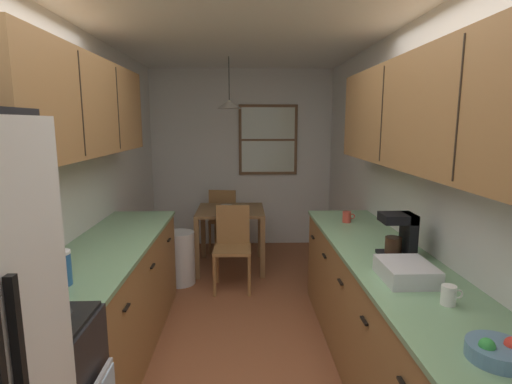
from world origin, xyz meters
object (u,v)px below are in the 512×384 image
table_serving_bowl (226,208)px  storage_canister (61,268)px  trash_bin (180,258)px  dining_chair_near (233,243)px  mug_spare (347,217)px  dining_chair_far (224,217)px  dining_table (231,219)px  fruit_bowl (498,351)px  coffee_maker (401,234)px  dish_rack (406,271)px  mug_by_coffeemaker (449,295)px

table_serving_bowl → storage_canister: bearing=-107.3°
trash_bin → dining_chair_near: bearing=-10.5°
dining_chair_near → table_serving_bowl: (-0.09, 0.54, 0.28)m
mug_spare → dining_chair_far: bearing=122.4°
dining_table → fruit_bowl: (1.12, -3.43, 0.32)m
dining_chair_near → trash_bin: dining_chair_near is taller
table_serving_bowl → trash_bin: bearing=-139.7°
coffee_maker → dish_rack: 0.44m
fruit_bowl → mug_by_coffeemaker: bearing=83.7°
dining_chair_near → trash_bin: (-0.60, 0.11, -0.20)m
dining_chair_near → dining_chair_far: same height
coffee_maker → fruit_bowl: size_ratio=1.30×
storage_canister → mug_by_coffeemaker: (2.03, -0.31, -0.05)m
dining_chair_far → coffee_maker: bearing=-65.0°
mug_by_coffeemaker → table_serving_bowl: 3.16m
table_serving_bowl → dining_chair_near: bearing=-80.8°
dining_chair_far → table_serving_bowl: bearing=-84.8°
dining_table → mug_spare: 1.73m
dining_chair_far → trash_bin: dining_chair_far is taller
mug_spare → table_serving_bowl: 1.70m
mug_by_coffeemaker → dish_rack: (-0.08, 0.32, -0.00)m
trash_bin → mug_by_coffeemaker: 3.09m
dining_chair_near → mug_by_coffeemaker: 2.66m
dining_chair_near → mug_spare: size_ratio=7.93×
dining_table → dining_chair_far: bearing=100.2°
dining_table → fruit_bowl: bearing=-71.9°
storage_canister → dining_chair_near: bearing=66.3°
trash_bin → table_serving_bowl: bearing=40.3°
mug_spare → dish_rack: 1.35m
dining_table → table_serving_bowl: table_serving_bowl is taller
dining_chair_far → table_serving_bowl: 0.72m
dining_table → table_serving_bowl: (-0.05, -0.06, 0.16)m
dining_chair_far → trash_bin: bearing=-112.3°
dining_table → dining_chair_far: dining_chair_far is taller
storage_canister → fruit_bowl: (1.98, -0.78, -0.06)m
dish_rack → mug_spare: bearing=89.7°
dining_table → dining_chair_near: (0.04, -0.60, -0.12)m
dining_chair_near → table_serving_bowl: dining_chair_near is taller
dining_chair_far → storage_canister: storage_canister is taller
storage_canister → fruit_bowl: storage_canister is taller
dining_table → mug_by_coffeemaker: mug_by_coffeemaker is taller
storage_canister → mug_spare: (1.96, 1.36, -0.05)m
storage_canister → table_serving_bowl: size_ratio=1.12×
coffee_maker → dish_rack: bearing=-107.1°
coffee_maker → table_serving_bowl: (-1.27, 2.18, -0.28)m
mug_by_coffeemaker → dining_chair_near: bearing=115.7°
dining_table → mug_spare: (1.10, -1.30, 0.33)m
dining_table → mug_spare: mug_spare is taller
dish_rack → dining_table: bearing=112.4°
dish_rack → dining_chair_far: bearing=110.3°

